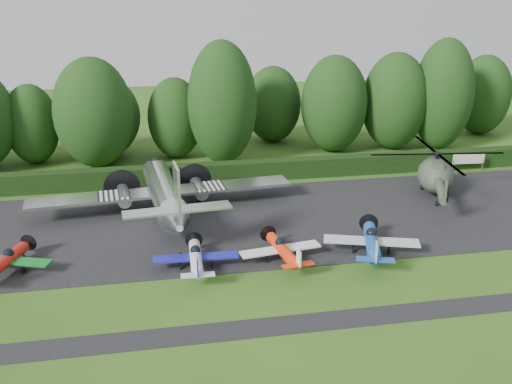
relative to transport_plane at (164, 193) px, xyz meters
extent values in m
plane|color=#284E16|center=(3.80, -12.82, -2.11)|extent=(160.00, 160.00, 0.00)
cube|color=black|center=(3.80, -2.82, -2.11)|extent=(70.00, 18.00, 0.01)
cube|color=black|center=(3.80, -18.82, -2.11)|extent=(70.00, 2.00, 0.00)
cube|color=black|center=(3.80, 8.18, -2.11)|extent=(90.00, 1.60, 2.00)
cylinder|color=silver|center=(0.00, 0.36, -0.07)|extent=(2.47, 12.89, 2.47)
cone|color=silver|center=(0.00, 7.58, -0.07)|extent=(2.47, 1.61, 2.47)
cone|color=silver|center=(0.00, -7.37, 0.47)|extent=(2.47, 3.22, 2.47)
sphere|color=black|center=(0.00, 6.55, 0.47)|extent=(1.61, 1.61, 1.61)
cube|color=silver|center=(0.00, 1.44, -0.39)|extent=(23.64, 2.58, 0.24)
cube|color=white|center=(-4.30, 1.44, -0.26)|extent=(2.79, 2.69, 0.05)
cube|color=white|center=(4.30, 1.44, -0.26)|extent=(2.79, 2.69, 0.05)
cylinder|color=silver|center=(-3.44, 2.08, -0.66)|extent=(1.18, 3.44, 1.18)
cylinder|color=silver|center=(3.44, 2.08, -0.66)|extent=(1.18, 3.44, 1.18)
cylinder|color=black|center=(-3.44, 4.50, -0.66)|extent=(3.44, 0.03, 3.44)
cylinder|color=black|center=(3.44, 4.50, -0.66)|extent=(3.44, 0.03, 3.44)
cube|color=silver|center=(0.00, -8.23, 1.65)|extent=(8.06, 1.50, 0.15)
cube|color=silver|center=(0.00, -8.56, 3.15)|extent=(0.19, 2.36, 4.08)
cylinder|color=black|center=(-3.44, 1.65, -1.84)|extent=(0.27, 0.97, 0.97)
cylinder|color=black|center=(3.44, 1.65, -1.84)|extent=(0.27, 0.97, 0.97)
cylinder|color=black|center=(0.00, -8.66, -1.92)|extent=(0.19, 0.47, 0.47)
cylinder|color=red|center=(-11.50, -8.96, -1.13)|extent=(0.86, 4.91, 0.86)
sphere|color=black|center=(-11.50, -8.43, -0.73)|extent=(0.75, 0.75, 0.75)
cube|color=#106F20|center=(-11.50, -8.52, -1.26)|extent=(6.24, 1.16, 0.12)
cylinder|color=black|center=(-11.50, -5.80, -1.13)|extent=(1.34, 0.02, 1.34)
cylinder|color=black|center=(-10.34, -8.69, -1.95)|extent=(0.12, 0.39, 0.39)
cylinder|color=black|center=(-11.50, -6.64, -1.97)|extent=(0.11, 0.36, 0.36)
cylinder|color=silver|center=(1.91, -10.82, -1.14)|extent=(0.85, 4.85, 0.85)
sphere|color=black|center=(1.91, -10.29, -0.75)|extent=(0.74, 0.74, 0.74)
cube|color=#1A1FA1|center=(1.91, -10.38, -1.27)|extent=(6.17, 1.15, 0.12)
cube|color=silver|center=(1.91, -13.73, -0.92)|extent=(2.29, 0.62, 0.09)
cube|color=#1A1FA1|center=(1.91, -13.81, -0.35)|extent=(0.09, 0.71, 1.15)
cylinder|color=black|center=(1.91, -7.69, -1.14)|extent=(1.32, 0.02, 1.32)
cylinder|color=black|center=(0.77, -10.55, -1.95)|extent=(0.12, 0.39, 0.39)
cylinder|color=black|center=(3.06, -10.55, -1.95)|extent=(0.12, 0.39, 0.39)
cylinder|color=black|center=(1.91, -8.53, -1.97)|extent=(0.11, 0.35, 0.35)
cylinder|color=red|center=(8.36, -10.63, -1.14)|extent=(0.85, 4.86, 0.85)
sphere|color=black|center=(8.36, -10.10, -0.74)|extent=(0.74, 0.74, 0.74)
cube|color=white|center=(8.36, -10.19, -1.27)|extent=(6.19, 1.15, 0.12)
cube|color=red|center=(8.36, -13.55, -0.92)|extent=(2.30, 0.62, 0.09)
cube|color=white|center=(8.36, -13.64, -0.34)|extent=(0.09, 0.71, 1.15)
cylinder|color=black|center=(8.36, -7.49, -1.14)|extent=(1.33, 0.02, 1.33)
cylinder|color=black|center=(7.21, -10.37, -1.95)|extent=(0.12, 0.39, 0.39)
cylinder|color=black|center=(9.51, -10.37, -1.95)|extent=(0.12, 0.39, 0.39)
cylinder|color=black|center=(8.36, -8.33, -1.97)|extent=(0.11, 0.35, 0.35)
cylinder|color=#1A509F|center=(15.24, -10.82, -0.98)|extent=(0.99, 5.68, 0.99)
sphere|color=black|center=(15.24, -10.20, -0.51)|extent=(0.87, 0.87, 0.87)
cube|color=silver|center=(15.24, -10.30, -1.13)|extent=(7.23, 1.34, 0.14)
cube|color=#1A509F|center=(15.24, -14.23, -0.72)|extent=(2.69, 0.72, 0.10)
cube|color=silver|center=(15.24, -14.33, -0.05)|extent=(0.10, 0.83, 1.34)
cylinder|color=black|center=(15.24, -7.15, -0.98)|extent=(1.55, 0.02, 1.55)
cylinder|color=black|center=(13.90, -10.51, -1.93)|extent=(0.14, 0.45, 0.45)
cylinder|color=black|center=(16.58, -10.51, -1.93)|extent=(0.14, 0.45, 0.45)
cylinder|color=black|center=(15.24, -8.13, -1.95)|extent=(0.12, 0.41, 0.41)
ellipsoid|color=#3C4635|center=(26.20, 0.92, -0.17)|extent=(3.37, 6.17, 3.23)
cylinder|color=#3C4635|center=(26.20, -3.93, 0.15)|extent=(0.76, 6.48, 0.76)
cube|color=#3C4635|center=(26.20, -7.28, 1.13)|extent=(0.13, 0.97, 1.73)
cylinder|color=black|center=(26.20, 0.92, 1.45)|extent=(0.32, 0.32, 0.86)
cylinder|color=black|center=(26.20, 0.92, 1.94)|extent=(0.76, 0.76, 0.27)
cylinder|color=black|center=(26.20, 0.92, 1.94)|extent=(12.95, 12.95, 0.06)
cube|color=#3C4635|center=(26.20, 0.06, 1.07)|extent=(0.97, 2.16, 0.76)
ellipsoid|color=black|center=(26.20, 2.65, -0.06)|extent=(2.05, 2.05, 1.85)
cylinder|color=black|center=(25.12, 1.79, -1.79)|extent=(0.19, 0.60, 0.60)
cylinder|color=black|center=(27.28, 1.79, -1.79)|extent=(0.19, 0.60, 0.60)
cylinder|color=black|center=(26.20, -2.53, -1.84)|extent=(0.17, 0.52, 0.52)
cylinder|color=#3F3326|center=(31.38, 6.68, -1.44)|extent=(0.13, 0.13, 1.35)
cylinder|color=#3F3326|center=(34.74, 6.68, -1.44)|extent=(0.13, 0.13, 1.35)
cube|color=beige|center=(33.06, 6.68, -0.65)|extent=(3.59, 0.09, 1.12)
cylinder|color=black|center=(34.15, 15.92, 0.09)|extent=(0.70, 0.70, 4.41)
ellipsoid|color=#183812|center=(34.15, 15.92, 4.62)|extent=(7.22, 7.22, 13.47)
cylinder|color=black|center=(7.07, 14.61, 0.15)|extent=(0.70, 0.70, 4.53)
ellipsoid|color=#183812|center=(7.07, 14.61, 4.80)|extent=(7.70, 7.70, 13.83)
cylinder|color=black|center=(42.95, 21.55, -0.37)|extent=(0.70, 0.70, 3.48)
ellipsoid|color=#183812|center=(42.95, 21.55, 3.20)|extent=(7.27, 7.27, 10.63)
cylinder|color=black|center=(-6.98, 15.94, -0.12)|extent=(0.70, 0.70, 3.98)
ellipsoid|color=#183812|center=(-6.98, 15.94, 3.97)|extent=(8.68, 8.68, 12.16)
cylinder|color=black|center=(-14.05, 18.29, -0.63)|extent=(0.70, 0.70, 2.97)
ellipsoid|color=#183812|center=(-14.05, 18.29, 2.43)|extent=(5.91, 5.91, 9.09)
cylinder|color=black|center=(28.48, 16.96, -0.18)|extent=(0.70, 0.70, 3.86)
ellipsoid|color=#183812|center=(28.48, 16.96, 3.79)|extent=(7.97, 7.97, 11.80)
cylinder|color=black|center=(1.93, 17.84, -0.57)|extent=(0.70, 0.70, 3.08)
ellipsoid|color=#183812|center=(1.93, 17.84, 2.60)|extent=(6.35, 6.35, 9.42)
cylinder|color=black|center=(20.85, 17.11, -0.21)|extent=(0.70, 0.70, 3.80)
ellipsoid|color=#183812|center=(20.85, 17.11, 3.69)|extent=(7.93, 7.93, 11.60)
cylinder|color=black|center=(-6.53, 19.40, -0.51)|extent=(0.70, 0.70, 3.20)
ellipsoid|color=#183812|center=(-6.53, 19.40, 2.78)|extent=(8.96, 8.96, 9.79)
cylinder|color=black|center=(14.52, 22.72, -0.52)|extent=(0.70, 0.70, 3.18)
ellipsoid|color=#183812|center=(14.52, 22.72, 2.74)|extent=(7.16, 7.16, 9.71)
camera|label=1|loc=(-0.32, -47.74, 17.68)|focal=40.00mm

